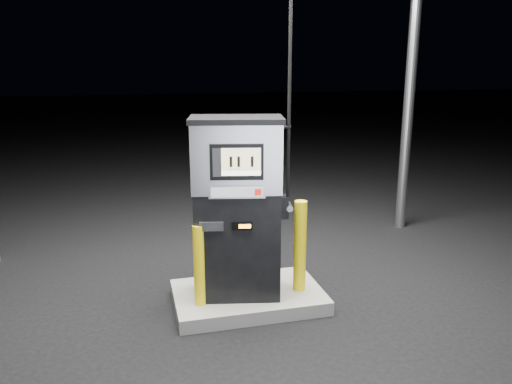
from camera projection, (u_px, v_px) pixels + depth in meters
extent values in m
plane|color=black|center=(248.00, 303.00, 5.47)|extent=(80.00, 80.00, 0.00)
cube|color=slate|center=(248.00, 297.00, 5.45)|extent=(1.60, 1.00, 0.15)
cylinder|color=gray|center=(410.00, 84.00, 7.51)|extent=(0.16, 0.16, 4.50)
cube|color=black|center=(237.00, 243.00, 5.24)|extent=(0.96, 0.67, 1.15)
cube|color=#AAA9B0|center=(236.00, 157.00, 5.01)|extent=(0.98, 0.69, 0.69)
cube|color=black|center=(236.00, 120.00, 4.92)|extent=(1.02, 0.74, 0.06)
cube|color=black|center=(237.00, 162.00, 4.75)|extent=(0.51, 0.13, 0.35)
cube|color=#BEB58A|center=(241.00, 160.00, 4.74)|extent=(0.37, 0.08, 0.22)
cube|color=white|center=(241.00, 173.00, 4.77)|extent=(0.37, 0.08, 0.05)
cube|color=#AAA9B0|center=(237.00, 192.00, 4.83)|extent=(0.55, 0.14, 0.13)
cube|color=#919398|center=(237.00, 192.00, 4.81)|extent=(0.50, 0.11, 0.10)
cube|color=#AE150B|center=(258.00, 192.00, 4.82)|extent=(0.06, 0.02, 0.06)
cube|color=black|center=(242.00, 226.00, 4.92)|extent=(0.20, 0.06, 0.08)
cube|color=orange|center=(245.00, 226.00, 4.91)|extent=(0.12, 0.03, 0.04)
cube|color=black|center=(211.00, 227.00, 4.90)|extent=(0.24, 0.07, 0.09)
cube|color=black|center=(284.00, 206.00, 5.16)|extent=(0.12, 0.18, 0.23)
cylinder|color=gray|center=(289.00, 206.00, 5.17)|extent=(0.10, 0.21, 0.06)
cylinder|color=black|center=(290.00, 53.00, 4.74)|extent=(0.04, 0.04, 2.85)
cylinder|color=yellow|center=(199.00, 266.00, 5.03)|extent=(0.15, 0.15, 0.85)
cylinder|color=yellow|center=(300.00, 246.00, 5.35)|extent=(0.17, 0.17, 1.00)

